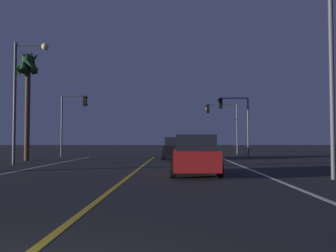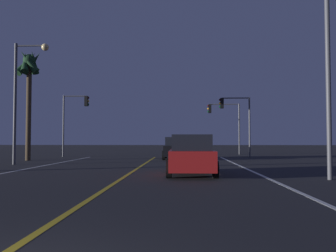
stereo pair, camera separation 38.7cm
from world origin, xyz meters
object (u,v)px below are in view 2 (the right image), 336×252
object	(u,v)px
traffic_light_far_right	(224,117)
palm_tree_left_mid	(29,72)
street_lamp_right_near	(315,33)
traffic_light_near_right	(235,113)
street_lamp_left_mid	(23,86)
car_ahead_far	(176,148)
car_lead_same_lane	(191,155)
traffic_light_near_left	(75,112)

from	to	relation	value
traffic_light_far_right	palm_tree_left_mid	size ratio (longest dim) A/B	0.63
street_lamp_right_near	traffic_light_far_right	bearing A→B (deg)	-88.07
traffic_light_near_right	street_lamp_left_mid	size ratio (longest dim) A/B	0.70
car_ahead_far	palm_tree_left_mid	distance (m)	12.30
street_lamp_right_near	traffic_light_near_right	bearing A→B (deg)	-88.51
car_lead_same_lane	traffic_light_near_right	distance (m)	16.59
car_lead_same_lane	traffic_light_near_left	world-z (taller)	traffic_light_near_left
traffic_light_near_right	traffic_light_far_right	xyz separation A→B (m)	(-0.32, 5.50, 0.04)
street_lamp_right_near	street_lamp_left_mid	bearing A→B (deg)	-27.12
car_ahead_far	palm_tree_left_mid	world-z (taller)	palm_tree_left_mid
palm_tree_left_mid	traffic_light_far_right	bearing A→B (deg)	36.01
traffic_light_far_right	traffic_light_near_right	bearing A→B (deg)	93.32
car_lead_same_lane	street_lamp_right_near	distance (m)	6.82
traffic_light_near_left	street_lamp_right_near	size ratio (longest dim) A/B	0.61
traffic_light_near_right	street_lamp_left_mid	xyz separation A→B (m)	(-14.24, -9.86, 0.89)
street_lamp_left_mid	palm_tree_left_mid	world-z (taller)	palm_tree_left_mid
car_lead_same_lane	street_lamp_left_mid	distance (m)	12.28
car_lead_same_lane	traffic_light_far_right	bearing A→B (deg)	-10.38
traffic_light_near_right	palm_tree_left_mid	world-z (taller)	palm_tree_left_mid
traffic_light_near_right	street_lamp_left_mid	distance (m)	17.34
traffic_light_near_right	traffic_light_far_right	bearing A→B (deg)	-86.68
car_lead_same_lane	traffic_light_far_right	distance (m)	21.83
street_lamp_right_near	palm_tree_left_mid	xyz separation A→B (m)	(-16.19, 11.67, 0.93)
traffic_light_near_right	traffic_light_far_right	size ratio (longest dim) A/B	1.00
car_lead_same_lane	street_lamp_left_mid	size ratio (longest dim) A/B	0.58
traffic_light_near_left	palm_tree_left_mid	bearing A→B (deg)	-106.64
traffic_light_near_left	traffic_light_far_right	xyz separation A→B (m)	(13.72, 5.50, -0.10)
car_lead_same_lane	traffic_light_near_right	size ratio (longest dim) A/B	0.83
traffic_light_near_left	palm_tree_left_mid	distance (m)	6.45
car_ahead_far	street_lamp_left_mid	xyz separation A→B (m)	(-9.19, -6.45, 3.91)
traffic_light_near_right	street_lamp_right_near	bearing A→B (deg)	91.49
car_lead_same_lane	traffic_light_far_right	world-z (taller)	traffic_light_far_right
traffic_light_far_right	street_lamp_left_mid	distance (m)	20.75
car_ahead_far	traffic_light_near_right	bearing A→B (deg)	-56.03
traffic_light_near_right	street_lamp_right_near	distance (m)	17.47
traffic_light_near_left	street_lamp_left_mid	distance (m)	9.89
traffic_light_far_right	street_lamp_right_near	distance (m)	22.95
car_ahead_far	traffic_light_far_right	bearing A→B (deg)	-28.00
traffic_light_far_right	street_lamp_right_near	world-z (taller)	street_lamp_right_near
traffic_light_far_right	palm_tree_left_mid	xyz separation A→B (m)	(-15.42, -11.21, 2.57)
street_lamp_left_mid	traffic_light_near_right	bearing A→B (deg)	34.69
car_ahead_far	car_lead_same_lane	world-z (taller)	same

